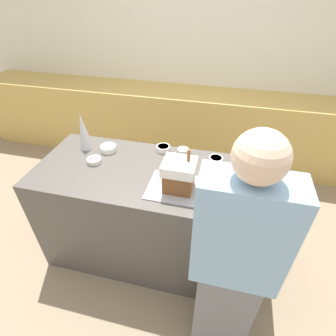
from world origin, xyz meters
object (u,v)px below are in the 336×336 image
(candy_bowl_center_rear, at_px, (94,160))
(person, at_px, (233,266))
(baking_tray, at_px, (179,188))
(candy_bowl_far_right, at_px, (163,148))
(gingerbread_house, at_px, (179,175))
(candy_bowl_near_tray_right, at_px, (216,160))
(candy_bowl_near_tray_left, at_px, (108,148))
(mug, at_px, (218,192))
(decorative_tree, at_px, (83,131))
(candy_bowl_far_left, at_px, (183,151))

(candy_bowl_center_rear, relative_size, person, 0.07)
(baking_tray, xyz_separation_m, candy_bowl_far_right, (-0.23, 0.45, 0.02))
(baking_tray, bearing_deg, person, -50.23)
(gingerbread_house, relative_size, candy_bowl_near_tray_right, 2.72)
(candy_bowl_near_tray_left, xyz_separation_m, mug, (0.95, -0.36, 0.02))
(candy_bowl_near_tray_right, xyz_separation_m, person, (0.18, -0.86, -0.09))
(gingerbread_house, distance_m, candy_bowl_far_right, 0.52)
(candy_bowl_near_tray_right, distance_m, person, 0.89)
(decorative_tree, height_order, candy_bowl_near_tray_left, decorative_tree)
(candy_bowl_near_tray_left, bearing_deg, candy_bowl_far_left, 9.46)
(person, bearing_deg, candy_bowl_far_left, 116.30)
(gingerbread_house, relative_size, candy_bowl_far_left, 3.22)
(candy_bowl_near_tray_right, distance_m, candy_bowl_far_right, 0.46)
(candy_bowl_near_tray_right, bearing_deg, candy_bowl_center_rear, -166.65)
(baking_tray, xyz_separation_m, person, (0.40, -0.49, -0.07))
(person, bearing_deg, candy_bowl_near_tray_left, 142.67)
(gingerbread_house, distance_m, candy_bowl_near_tray_left, 0.77)
(decorative_tree, distance_m, candy_bowl_far_right, 0.68)
(baking_tray, height_order, candy_bowl_far_left, candy_bowl_far_left)
(candy_bowl_far_left, relative_size, candy_bowl_near_tray_right, 0.84)
(candy_bowl_near_tray_left, height_order, candy_bowl_near_tray_right, candy_bowl_near_tray_right)
(mug, bearing_deg, person, -74.18)
(candy_bowl_far_left, distance_m, candy_bowl_center_rear, 0.72)
(candy_bowl_far_right, bearing_deg, candy_bowl_near_tray_right, -9.31)
(candy_bowl_center_rear, xyz_separation_m, candy_bowl_near_tray_right, (0.94, 0.22, 0.01))
(gingerbread_house, xyz_separation_m, decorative_tree, (-0.88, 0.34, 0.03))
(baking_tray, distance_m, candy_bowl_near_tray_left, 0.76)
(candy_bowl_far_left, relative_size, candy_bowl_far_right, 0.81)
(baking_tray, bearing_deg, candy_bowl_near_tray_right, 59.56)
(decorative_tree, distance_m, person, 1.55)
(gingerbread_house, relative_size, candy_bowl_near_tray_left, 2.28)
(baking_tray, relative_size, person, 0.25)
(decorative_tree, xyz_separation_m, candy_bowl_far_right, (0.66, 0.11, -0.13))
(candy_bowl_center_rear, bearing_deg, candy_bowl_near_tray_right, 13.35)
(decorative_tree, relative_size, candy_bowl_near_tray_right, 2.87)
(candy_bowl_near_tray_left, distance_m, mug, 1.02)
(candy_bowl_near_tray_left, xyz_separation_m, candy_bowl_far_right, (0.45, 0.11, -0.00))
(decorative_tree, height_order, candy_bowl_far_right, decorative_tree)
(gingerbread_house, xyz_separation_m, candy_bowl_far_left, (-0.06, 0.45, -0.10))
(candy_bowl_far_left, relative_size, candy_bowl_near_tray_left, 0.71)
(gingerbread_house, height_order, decorative_tree, decorative_tree)
(baking_tray, height_order, candy_bowl_near_tray_right, candy_bowl_near_tray_right)
(candy_bowl_far_left, xyz_separation_m, candy_bowl_near_tray_left, (-0.62, -0.10, 0.00))
(candy_bowl_far_left, height_order, candy_bowl_near_tray_right, candy_bowl_near_tray_right)
(candy_bowl_far_right, height_order, person, person)
(baking_tray, distance_m, decorative_tree, 0.96)
(candy_bowl_far_left, height_order, candy_bowl_near_tray_left, same)
(gingerbread_house, distance_m, candy_bowl_center_rear, 0.74)
(candy_bowl_near_tray_left, xyz_separation_m, person, (1.08, -0.83, -0.09))
(decorative_tree, xyz_separation_m, candy_bowl_center_rear, (0.16, -0.19, -0.14))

